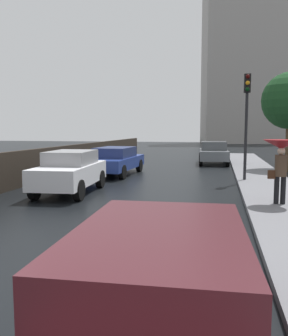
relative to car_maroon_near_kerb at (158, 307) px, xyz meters
The scene contains 7 objects.
car_maroon_near_kerb is the anchor object (origin of this frame).
car_blue_mid_road 14.82m from the car_maroon_near_kerb, 107.67° to the left, with size 1.98×4.61×1.36m.
car_white_far_ahead 10.03m from the car_maroon_near_kerb, 117.47° to the left, with size 1.90×4.01×1.48m.
car_grey_behind_camera 20.63m from the car_maroon_near_kerb, 89.60° to the left, with size 2.00×3.96×1.45m.
pedestrian_with_umbrella_far 8.07m from the car_maroon_near_kerb, 74.20° to the left, with size 1.01×1.01×1.81m.
traffic_light 12.91m from the car_maroon_near_kerb, 82.96° to the left, with size 0.26×0.39×4.34m.
distant_tower 58.57m from the car_maroon_near_kerb, 84.99° to the left, with size 15.33×9.07×31.42m.
Camera 1 is at (3.23, -2.47, 2.25)m, focal length 38.54 mm.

